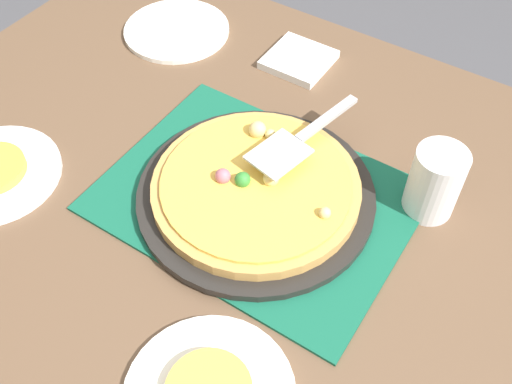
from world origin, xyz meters
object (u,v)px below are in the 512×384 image
object	(u,v)px
pizza_server	(299,139)
napkin_stack	(299,60)
pizza_pan	(256,195)
pizza	(256,186)
plate_side	(177,30)
cup_corner	(435,182)

from	to	relation	value
pizza_server	napkin_stack	size ratio (longest dim) A/B	1.95
pizza_server	pizza_pan	bearing A→B (deg)	77.77
pizza	pizza_server	bearing A→B (deg)	-102.66
pizza	napkin_stack	bearing A→B (deg)	-70.65
plate_side	pizza_server	size ratio (longest dim) A/B	0.94
plate_side	cup_corner	size ratio (longest dim) A/B	1.83
cup_corner	napkin_stack	world-z (taller)	cup_corner
pizza_pan	cup_corner	distance (m)	0.28
pizza_pan	pizza	size ratio (longest dim) A/B	1.15
pizza_pan	pizza	world-z (taller)	pizza
napkin_stack	pizza_server	bearing A→B (deg)	119.77
pizza_pan	napkin_stack	size ratio (longest dim) A/B	3.17
plate_side	pizza_server	distance (m)	0.46
cup_corner	pizza	bearing A→B (deg)	29.68
pizza_pan	napkin_stack	distance (m)	0.36
pizza_pan	napkin_stack	xyz separation A→B (m)	(0.12, -0.34, -0.01)
pizza	cup_corner	distance (m)	0.27
pizza	pizza_pan	bearing A→B (deg)	112.74
plate_side	cup_corner	bearing A→B (deg)	165.96
pizza_pan	pizza	bearing A→B (deg)	-67.26
pizza	cup_corner	size ratio (longest dim) A/B	2.75
napkin_stack	pizza_pan	bearing A→B (deg)	109.36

